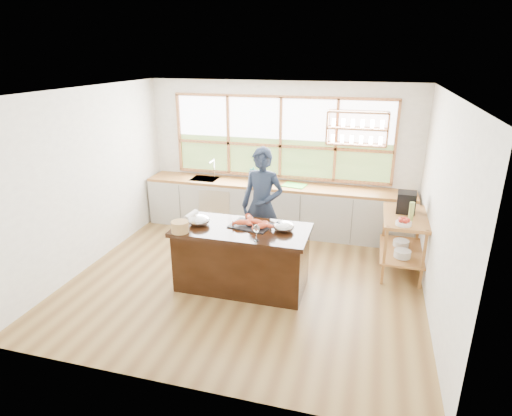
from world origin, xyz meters
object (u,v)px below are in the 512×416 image
at_px(wicker_basket, 180,227).
at_px(island, 242,257).
at_px(espresso_machine, 406,202).
at_px(cook, 262,206).

bearing_deg(wicker_basket, island, 24.73).
height_order(espresso_machine, wicker_basket, espresso_machine).
height_order(cook, espresso_machine, cook).
relative_size(cook, wicker_basket, 7.81).
height_order(island, cook, cook).
distance_m(cook, wicker_basket, 1.46).
bearing_deg(espresso_machine, island, -146.65).
relative_size(cook, espresso_machine, 5.99).
bearing_deg(wicker_basket, espresso_machine, 28.71).
relative_size(island, cook, 1.00).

